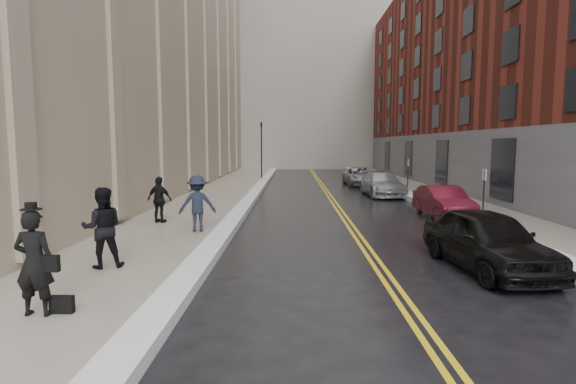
{
  "coord_description": "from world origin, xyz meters",
  "views": [
    {
      "loc": [
        0.24,
        -10.01,
        3.21
      ],
      "look_at": [
        0.06,
        5.11,
        1.6
      ],
      "focal_mm": 28.0,
      "sensor_mm": 36.0,
      "label": 1
    }
  ],
  "objects_px": {
    "car_maroon": "(443,202)",
    "car_silver_far": "(361,176)",
    "car_black": "(487,240)",
    "pedestrian_b": "(197,204)",
    "pedestrian_c": "(160,200)",
    "car_silver_near": "(382,184)",
    "pedestrian_a": "(102,228)",
    "pedestrian_main": "(34,263)"
  },
  "relations": [
    {
      "from": "car_maroon",
      "to": "car_silver_far",
      "type": "distance_m",
      "value": 15.87
    },
    {
      "from": "car_black",
      "to": "pedestrian_b",
      "type": "distance_m",
      "value": 9.34
    },
    {
      "from": "pedestrian_b",
      "to": "pedestrian_c",
      "type": "bearing_deg",
      "value": -57.54
    },
    {
      "from": "car_black",
      "to": "pedestrian_b",
      "type": "bearing_deg",
      "value": 146.41
    },
    {
      "from": "car_silver_near",
      "to": "pedestrian_a",
      "type": "height_order",
      "value": "pedestrian_a"
    },
    {
      "from": "car_silver_near",
      "to": "car_silver_far",
      "type": "relative_size",
      "value": 1.02
    },
    {
      "from": "pedestrian_b",
      "to": "car_silver_far",
      "type": "bearing_deg",
      "value": -127.44
    },
    {
      "from": "car_silver_far",
      "to": "pedestrian_c",
      "type": "xyz_separation_m",
      "value": [
        -10.55,
        -17.99,
        0.35
      ]
    },
    {
      "from": "pedestrian_b",
      "to": "pedestrian_c",
      "type": "distance_m",
      "value": 2.58
    },
    {
      "from": "car_black",
      "to": "pedestrian_a",
      "type": "xyz_separation_m",
      "value": [
        -9.69,
        -0.43,
        0.37
      ]
    },
    {
      "from": "car_black",
      "to": "car_maroon",
      "type": "relative_size",
      "value": 1.08
    },
    {
      "from": "car_silver_near",
      "to": "pedestrian_main",
      "type": "xyz_separation_m",
      "value": [
        -10.17,
        -20.3,
        0.35
      ]
    },
    {
      "from": "car_silver_near",
      "to": "pedestrian_main",
      "type": "relative_size",
      "value": 2.71
    },
    {
      "from": "car_maroon",
      "to": "pedestrian_c",
      "type": "relative_size",
      "value": 2.34
    },
    {
      "from": "car_maroon",
      "to": "pedestrian_c",
      "type": "xyz_separation_m",
      "value": [
        -11.79,
        -2.16,
        0.36
      ]
    },
    {
      "from": "car_silver_far",
      "to": "pedestrian_main",
      "type": "height_order",
      "value": "pedestrian_main"
    },
    {
      "from": "car_silver_far",
      "to": "pedestrian_c",
      "type": "height_order",
      "value": "pedestrian_c"
    },
    {
      "from": "car_maroon",
      "to": "pedestrian_c",
      "type": "bearing_deg",
      "value": -171.96
    },
    {
      "from": "pedestrian_c",
      "to": "pedestrian_main",
      "type": "bearing_deg",
      "value": 112.17
    },
    {
      "from": "pedestrian_a",
      "to": "pedestrian_c",
      "type": "height_order",
      "value": "pedestrian_a"
    },
    {
      "from": "car_black",
      "to": "pedestrian_c",
      "type": "distance_m",
      "value": 11.83
    },
    {
      "from": "car_silver_near",
      "to": "pedestrian_main",
      "type": "distance_m",
      "value": 22.7
    },
    {
      "from": "car_silver_far",
      "to": "pedestrian_b",
      "type": "distance_m",
      "value": 21.6
    },
    {
      "from": "pedestrian_b",
      "to": "pedestrian_c",
      "type": "height_order",
      "value": "pedestrian_b"
    },
    {
      "from": "car_silver_far",
      "to": "pedestrian_main",
      "type": "xyz_separation_m",
      "value": [
        -9.93,
        -27.58,
        0.4
      ]
    },
    {
      "from": "car_black",
      "to": "pedestrian_b",
      "type": "relative_size",
      "value": 2.32
    },
    {
      "from": "car_silver_near",
      "to": "pedestrian_main",
      "type": "height_order",
      "value": "pedestrian_main"
    },
    {
      "from": "pedestrian_main",
      "to": "pedestrian_b",
      "type": "relative_size",
      "value": 0.97
    },
    {
      "from": "car_silver_near",
      "to": "pedestrian_c",
      "type": "xyz_separation_m",
      "value": [
        -10.79,
        -10.7,
        0.3
      ]
    },
    {
      "from": "car_maroon",
      "to": "pedestrian_a",
      "type": "relative_size",
      "value": 2.11
    },
    {
      "from": "car_silver_near",
      "to": "pedestrian_a",
      "type": "relative_size",
      "value": 2.59
    },
    {
      "from": "pedestrian_main",
      "to": "car_silver_far",
      "type": "bearing_deg",
      "value": -110.31
    },
    {
      "from": "car_black",
      "to": "pedestrian_c",
      "type": "relative_size",
      "value": 2.53
    },
    {
      "from": "car_black",
      "to": "pedestrian_c",
      "type": "xyz_separation_m",
      "value": [
        -10.19,
        6.01,
        0.28
      ]
    },
    {
      "from": "car_silver_far",
      "to": "pedestrian_c",
      "type": "distance_m",
      "value": 20.85
    },
    {
      "from": "car_silver_near",
      "to": "pedestrian_main",
      "type": "bearing_deg",
      "value": -119.77
    },
    {
      "from": "car_maroon",
      "to": "pedestrian_a",
      "type": "xyz_separation_m",
      "value": [
        -11.29,
        -8.6,
        0.46
      ]
    },
    {
      "from": "car_black",
      "to": "pedestrian_a",
      "type": "height_order",
      "value": "pedestrian_a"
    },
    {
      "from": "pedestrian_c",
      "to": "car_black",
      "type": "bearing_deg",
      "value": 167.91
    },
    {
      "from": "pedestrian_main",
      "to": "pedestrian_b",
      "type": "bearing_deg",
      "value": -99.55
    },
    {
      "from": "car_black",
      "to": "pedestrian_main",
      "type": "height_order",
      "value": "pedestrian_main"
    },
    {
      "from": "car_black",
      "to": "pedestrian_a",
      "type": "bearing_deg",
      "value": 175.85
    }
  ]
}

